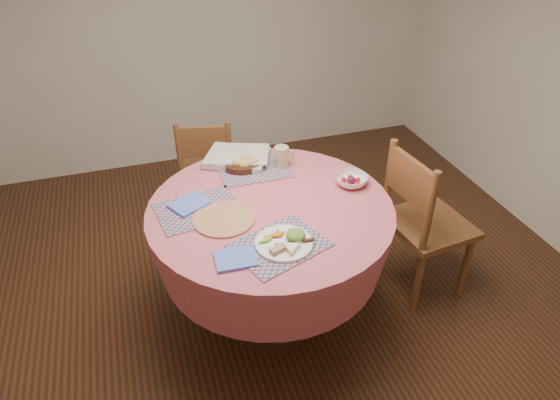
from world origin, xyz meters
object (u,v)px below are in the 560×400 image
Objects in this scene: dining_table at (271,237)px; chair_right at (422,220)px; dinner_plate at (286,242)px; chair_back at (208,169)px; bread_bowl at (245,163)px; fruit_bowl at (351,180)px; wicker_trivet at (224,219)px; latte_mug at (282,156)px.

dining_table is 0.89m from chair_right.
dinner_plate reaches higher than dining_table.
chair_right is 1.46m from chair_back.
chair_back is at bearing 98.69° from dining_table.
bread_bowl is (0.13, -0.59, 0.35)m from chair_back.
chair_right is 0.52m from fruit_bowl.
bread_bowl is at bearing 63.51° from wicker_trivet.
chair_back is (-0.15, 0.99, -0.12)m from dining_table.
dining_table is 4.78× the size of dinner_plate.
chair_back is 1.16m from fruit_bowl.
chair_back is at bearing 38.85° from chair_right.
dinner_plate is (-0.91, -0.27, 0.28)m from chair_right.
dining_table is 1.48× the size of chair_back.
latte_mug is at bearing 130.95° from chair_back.
wicker_trivet is 1.37× the size of fruit_bowl.
dinner_plate is 1.18× the size of fruit_bowl.
chair_back is 7.18× the size of latte_mug.
dining_table is 0.32m from wicker_trivet.
chair_back reaches higher than fruit_bowl.
chair_right is 1.16m from wicker_trivet.
chair_right is (0.88, -0.04, -0.06)m from dining_table.
dining_table is 0.48m from latte_mug.
fruit_bowl reaches higher than dining_table.
chair_right reaches higher than dinner_plate.
latte_mug is 0.53× the size of fruit_bowl.
dinner_plate is at bearing -89.87° from bread_bowl.
fruit_bowl is (0.49, 0.38, 0.00)m from dinner_plate.
latte_mug is (0.20, 0.68, 0.04)m from dinner_plate.
latte_mug is at bearing -11.20° from bread_bowl.
dinner_plate is at bearing -142.17° from fruit_bowl.
dining_table is 5.39× the size of bread_bowl.
dinner_plate is at bearing -106.63° from latte_mug.
chair_back is at bearing 117.74° from latte_mug.
dining_table is 1.01m from chair_back.
dinner_plate is 0.71m from latte_mug.
chair_back is at bearing 84.76° from wicker_trivet.
latte_mug is (-0.71, 0.41, 0.32)m from chair_right.
dinner_plate is 0.72m from bread_bowl.
bread_bowl reaches higher than dining_table.
chair_right is 3.16× the size of wicker_trivet.
bread_bowl is (0.22, 0.44, 0.03)m from wicker_trivet.
chair_right is 3.65× the size of dinner_plate.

